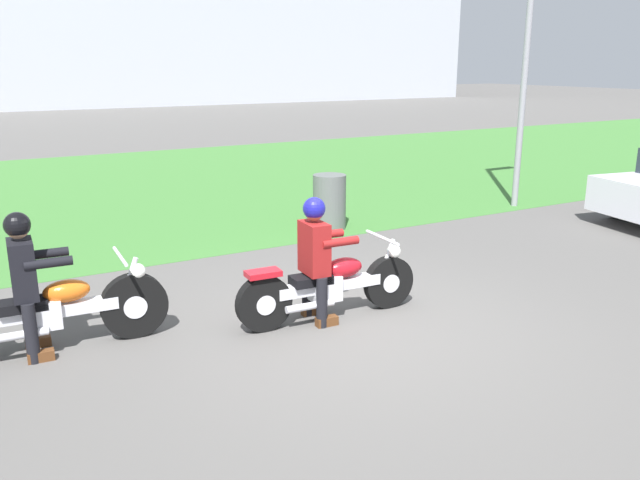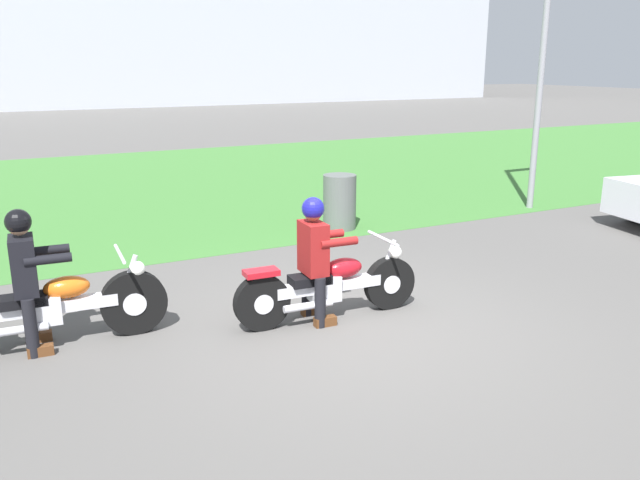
# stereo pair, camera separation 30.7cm
# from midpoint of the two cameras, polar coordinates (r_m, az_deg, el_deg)

# --- Properties ---
(ground) EXTENTS (120.00, 120.00, 0.00)m
(ground) POSITION_cam_midpoint_polar(r_m,az_deg,el_deg) (6.96, 4.34, -7.91)
(ground) COLOR #565451
(grass_verge) EXTENTS (60.00, 12.00, 0.01)m
(grass_verge) POSITION_cam_midpoint_polar(r_m,az_deg,el_deg) (15.35, -14.13, 4.60)
(grass_verge) COLOR #3D7533
(grass_verge) RESTS_ON ground
(motorcycle_lead) EXTENTS (2.14, 0.66, 0.86)m
(motorcycle_lead) POSITION_cam_midpoint_polar(r_m,az_deg,el_deg) (7.12, 2.04, -4.05)
(motorcycle_lead) COLOR black
(motorcycle_lead) RESTS_ON ground
(rider_lead) EXTENTS (0.56, 0.48, 1.38)m
(rider_lead) POSITION_cam_midpoint_polar(r_m,az_deg,el_deg) (6.93, 0.81, -0.91)
(rider_lead) COLOR black
(rider_lead) RESTS_ON ground
(motorcycle_follow) EXTENTS (2.30, 0.66, 0.90)m
(motorcycle_follow) POSITION_cam_midpoint_polar(r_m,az_deg,el_deg) (6.89, -21.42, -5.58)
(motorcycle_follow) COLOR black
(motorcycle_follow) RESTS_ON ground
(rider_follow) EXTENTS (0.56, 0.48, 1.42)m
(rider_follow) POSITION_cam_midpoint_polar(r_m,az_deg,el_deg) (6.76, -23.19, -2.37)
(rider_follow) COLOR black
(rider_follow) RESTS_ON ground
(streetlight_pole) EXTENTS (0.96, 0.20, 6.16)m
(streetlight_pole) POSITION_cam_midpoint_polar(r_m,az_deg,el_deg) (13.21, 20.34, 19.07)
(streetlight_pole) COLOR gray
(streetlight_pole) RESTS_ON ground
(trash_can) EXTENTS (0.56, 0.56, 0.92)m
(trash_can) POSITION_cam_midpoint_polar(r_m,az_deg,el_deg) (10.99, 2.53, 3.35)
(trash_can) COLOR #595E5B
(trash_can) RESTS_ON ground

